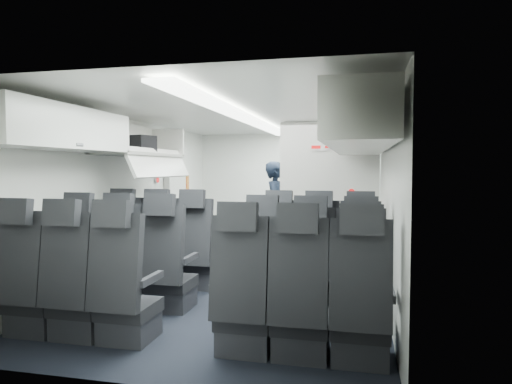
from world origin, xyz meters
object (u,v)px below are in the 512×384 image
at_px(seat_row_mid, 216,275).
at_px(carry_on_bag, 137,146).
at_px(seat_row_front, 239,258).
at_px(boarding_door, 178,199).
at_px(seat_row_rear, 182,300).
at_px(galley_unit, 334,197).
at_px(flight_attendant, 277,210).

bearing_deg(seat_row_mid, carry_on_bag, 141.78).
relative_size(seat_row_front, boarding_door, 1.79).
xyz_separation_m(seat_row_mid, carry_on_bag, (-1.45, 1.14, 1.37)).
relative_size(seat_row_front, seat_row_rear, 1.00).
height_order(seat_row_mid, boarding_door, boarding_door).
distance_m(seat_row_front, galley_unit, 3.43).
xyz_separation_m(seat_row_rear, carry_on_bag, (-1.45, 2.04, 1.37)).
distance_m(galley_unit, carry_on_bag, 3.94).
xyz_separation_m(seat_row_mid, boarding_door, (-1.64, 2.99, 0.55)).
bearing_deg(seat_row_rear, seat_row_mid, 90.00).
relative_size(flight_attendant, carry_on_bag, 3.65).
bearing_deg(flight_attendant, carry_on_bag, 143.56).
relative_size(seat_row_mid, galley_unit, 1.75).
bearing_deg(seat_row_mid, seat_row_front, 90.00).
bearing_deg(boarding_door, carry_on_bag, -84.01).
distance_m(seat_row_front, carry_on_bag, 2.01).
bearing_deg(carry_on_bag, galley_unit, 66.88).
height_order(galley_unit, flight_attendant, galley_unit).
bearing_deg(galley_unit, seat_row_mid, -102.88).
bearing_deg(seat_row_rear, flight_attendant, 88.61).
bearing_deg(seat_row_front, seat_row_mid, -90.00).
height_order(seat_row_mid, carry_on_bag, carry_on_bag).
xyz_separation_m(boarding_door, carry_on_bag, (0.19, -1.85, 0.82)).
relative_size(seat_row_front, galley_unit, 1.75).
bearing_deg(flight_attendant, boarding_door, 93.02).
height_order(seat_row_mid, galley_unit, galley_unit).
xyz_separation_m(seat_row_front, seat_row_rear, (0.00, -1.80, 0.00)).
height_order(seat_row_rear, galley_unit, galley_unit).
height_order(galley_unit, carry_on_bag, carry_on_bag).
relative_size(galley_unit, flight_attendant, 1.19).
bearing_deg(carry_on_bag, boarding_door, 111.32).
xyz_separation_m(galley_unit, flight_attendant, (-0.86, -1.19, -0.15)).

